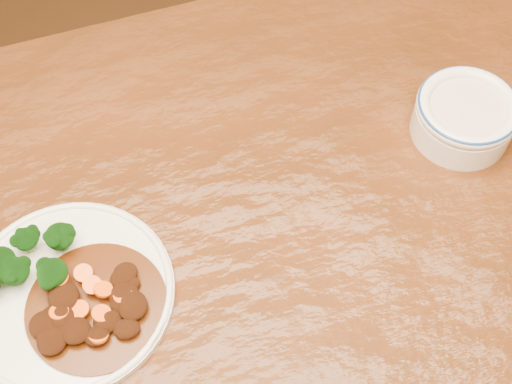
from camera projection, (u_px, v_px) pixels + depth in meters
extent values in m
cube|color=#56280F|center=(222.00, 289.00, 0.83)|extent=(1.60, 1.09, 0.04)
cylinder|color=#3A1B0E|center=(492.00, 101.00, 1.47)|extent=(0.06, 0.06, 0.71)
cylinder|color=white|center=(69.00, 295.00, 0.80)|extent=(0.24, 0.24, 0.01)
torus|color=white|center=(68.00, 293.00, 0.80)|extent=(0.24, 0.24, 0.01)
cylinder|color=#71A354|center=(56.00, 280.00, 0.80)|extent=(0.01, 0.01, 0.01)
ellipsoid|color=black|center=(52.00, 273.00, 0.78)|extent=(0.03, 0.03, 0.03)
cylinder|color=#71A354|center=(30.00, 246.00, 0.82)|extent=(0.01, 0.01, 0.01)
ellipsoid|color=black|center=(26.00, 239.00, 0.81)|extent=(0.03, 0.03, 0.02)
cylinder|color=#71A354|center=(63.00, 244.00, 0.82)|extent=(0.01, 0.01, 0.01)
ellipsoid|color=black|center=(60.00, 236.00, 0.81)|extent=(0.03, 0.03, 0.03)
cylinder|color=#71A354|center=(5.00, 268.00, 0.80)|extent=(0.01, 0.01, 0.01)
ellipsoid|color=black|center=(1.00, 261.00, 0.79)|extent=(0.03, 0.03, 0.03)
cylinder|color=#71A354|center=(19.00, 278.00, 0.80)|extent=(0.01, 0.01, 0.01)
ellipsoid|color=black|center=(14.00, 271.00, 0.78)|extent=(0.03, 0.03, 0.03)
cylinder|color=#491D07|center=(97.00, 307.00, 0.78)|extent=(0.16, 0.16, 0.00)
ellipsoid|color=black|center=(61.00, 317.00, 0.77)|extent=(0.03, 0.03, 0.01)
ellipsoid|color=black|center=(107.00, 321.00, 0.77)|extent=(0.03, 0.03, 0.02)
ellipsoid|color=black|center=(64.00, 297.00, 0.78)|extent=(0.03, 0.04, 0.02)
ellipsoid|color=black|center=(45.00, 325.00, 0.77)|extent=(0.03, 0.03, 0.02)
ellipsoid|color=black|center=(124.00, 295.00, 0.78)|extent=(0.03, 0.03, 0.02)
ellipsoid|color=black|center=(75.00, 331.00, 0.76)|extent=(0.03, 0.03, 0.02)
ellipsoid|color=black|center=(97.00, 336.00, 0.76)|extent=(0.03, 0.02, 0.01)
ellipsoid|color=black|center=(123.00, 278.00, 0.79)|extent=(0.03, 0.03, 0.01)
ellipsoid|color=black|center=(132.00, 306.00, 0.77)|extent=(0.03, 0.04, 0.02)
ellipsoid|color=black|center=(107.00, 327.00, 0.76)|extent=(0.02, 0.02, 0.01)
ellipsoid|color=black|center=(127.00, 329.00, 0.76)|extent=(0.03, 0.02, 0.01)
ellipsoid|color=black|center=(125.00, 273.00, 0.80)|extent=(0.03, 0.03, 0.01)
ellipsoid|color=black|center=(129.00, 284.00, 0.79)|extent=(0.03, 0.02, 0.01)
ellipsoid|color=black|center=(56.00, 314.00, 0.77)|extent=(0.03, 0.03, 0.02)
ellipsoid|color=black|center=(118.00, 296.00, 0.78)|extent=(0.02, 0.02, 0.01)
ellipsoid|color=black|center=(65.00, 296.00, 0.78)|extent=(0.03, 0.03, 0.02)
ellipsoid|color=black|center=(61.00, 302.00, 0.78)|extent=(0.02, 0.02, 0.01)
ellipsoid|color=black|center=(62.00, 290.00, 0.78)|extent=(0.02, 0.02, 0.01)
ellipsoid|color=black|center=(50.00, 333.00, 0.76)|extent=(0.02, 0.02, 0.01)
ellipsoid|color=black|center=(52.00, 341.00, 0.75)|extent=(0.03, 0.03, 0.02)
ellipsoid|color=black|center=(122.00, 303.00, 0.78)|extent=(0.03, 0.02, 0.01)
ellipsoid|color=black|center=(68.00, 302.00, 0.78)|extent=(0.02, 0.02, 0.01)
cylinder|color=#EC500C|center=(59.00, 277.00, 0.78)|extent=(0.03, 0.03, 0.01)
cylinder|color=#EC500C|center=(99.00, 335.00, 0.76)|extent=(0.02, 0.02, 0.01)
cylinder|color=#EC500C|center=(123.00, 295.00, 0.78)|extent=(0.03, 0.03, 0.01)
cylinder|color=#EC500C|center=(92.00, 285.00, 0.78)|extent=(0.03, 0.03, 0.01)
cylinder|color=#EC500C|center=(101.00, 313.00, 0.76)|extent=(0.03, 0.03, 0.01)
cylinder|color=#EC500C|center=(59.00, 312.00, 0.76)|extent=(0.03, 0.03, 0.01)
cylinder|color=#EC500C|center=(83.00, 273.00, 0.79)|extent=(0.03, 0.03, 0.01)
cylinder|color=#EC500C|center=(80.00, 309.00, 0.77)|extent=(0.03, 0.03, 0.01)
cylinder|color=#EC500C|center=(103.00, 289.00, 0.78)|extent=(0.03, 0.03, 0.01)
cylinder|color=white|center=(462.00, 121.00, 0.91)|extent=(0.13, 0.13, 0.04)
cylinder|color=silver|center=(467.00, 109.00, 0.89)|extent=(0.10, 0.10, 0.01)
torus|color=white|center=(468.00, 107.00, 0.89)|extent=(0.13, 0.13, 0.02)
torus|color=navy|center=(469.00, 105.00, 0.88)|extent=(0.13, 0.13, 0.01)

